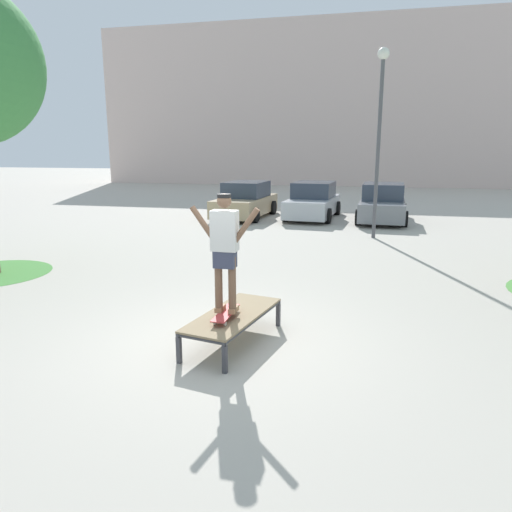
% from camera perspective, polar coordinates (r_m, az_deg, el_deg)
% --- Properties ---
extents(ground_plane, '(120.00, 120.00, 0.00)m').
position_cam_1_polar(ground_plane, '(7.13, -4.49, -10.59)').
color(ground_plane, '#B2AA9E').
extents(building_facade, '(38.15, 4.00, 12.48)m').
position_cam_1_polar(building_facade, '(39.79, 9.66, 17.55)').
color(building_facade, beige).
rests_on(building_facade, ground).
extents(skate_box, '(1.13, 2.01, 0.46)m').
position_cam_1_polar(skate_box, '(7.02, -2.78, -7.33)').
color(skate_box, '#38383D').
rests_on(skate_box, ground).
extents(skateboard, '(0.21, 0.80, 0.09)m').
position_cam_1_polar(skateboard, '(6.79, -3.68, -6.95)').
color(skateboard, '#B23333').
rests_on(skateboard, skate_box).
extents(skater, '(1.00, 0.28, 1.69)m').
position_cam_1_polar(skater, '(6.52, -3.80, 1.31)').
color(skater, brown).
rests_on(skater, skateboard).
extents(car_tan, '(2.16, 4.32, 1.50)m').
position_cam_1_polar(car_tan, '(20.05, -1.27, 6.68)').
color(car_tan, tan).
rests_on(car_tan, ground).
extents(car_silver, '(2.16, 4.32, 1.50)m').
position_cam_1_polar(car_silver, '(19.98, 6.94, 6.57)').
color(car_silver, '#B7BABF').
rests_on(car_silver, ground).
extents(car_grey, '(2.07, 4.27, 1.50)m').
position_cam_1_polar(car_grey, '(19.68, 15.09, 6.13)').
color(car_grey, slate).
rests_on(car_grey, ground).
extents(light_post, '(0.36, 0.36, 5.83)m').
position_cam_1_polar(light_post, '(15.67, 14.81, 16.04)').
color(light_post, '#4C4C51').
rests_on(light_post, ground).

